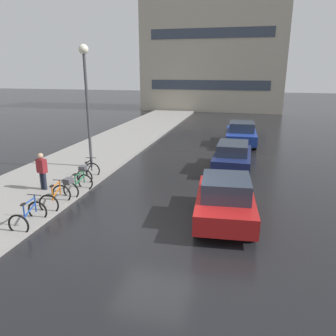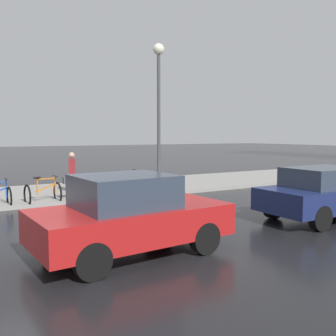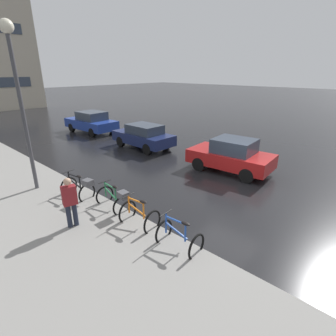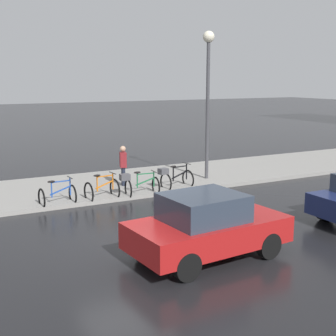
% 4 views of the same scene
% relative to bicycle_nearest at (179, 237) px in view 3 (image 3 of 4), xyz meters
% --- Properties ---
extents(ground_plane, '(140.00, 140.00, 0.00)m').
position_rel_bicycle_nearest_xyz_m(ground_plane, '(3.92, 0.85, -0.39)').
color(ground_plane, black).
extents(bicycle_nearest, '(0.78, 1.17, 0.98)m').
position_rel_bicycle_nearest_xyz_m(bicycle_nearest, '(0.00, 0.00, 0.00)').
color(bicycle_nearest, black).
rests_on(bicycle_nearest, ground).
extents(bicycle_second, '(0.85, 1.13, 0.98)m').
position_rel_bicycle_nearest_xyz_m(bicycle_second, '(0.00, 1.56, 0.02)').
color(bicycle_second, black).
rests_on(bicycle_second, ground).
extents(bicycle_third, '(0.78, 1.41, 0.96)m').
position_rel_bicycle_nearest_xyz_m(bicycle_third, '(0.11, 2.89, 0.10)').
color(bicycle_third, black).
rests_on(bicycle_third, ground).
extents(bicycle_farthest, '(0.87, 1.43, 1.01)m').
position_rel_bicycle_nearest_xyz_m(bicycle_farthest, '(-0.23, 4.55, 0.11)').
color(bicycle_farthest, black).
rests_on(bicycle_farthest, ground).
extents(car_red, '(2.16, 3.95, 1.58)m').
position_rel_bicycle_nearest_xyz_m(car_red, '(6.10, 1.98, 0.39)').
color(car_red, '#AD1919').
rests_on(car_red, ground).
extents(car_navy, '(1.81, 3.97, 1.46)m').
position_rel_bicycle_nearest_xyz_m(car_navy, '(6.04, 7.94, 0.36)').
color(car_navy, navy).
rests_on(car_navy, ground).
extents(car_blue, '(2.11, 4.46, 1.59)m').
position_rel_bicycle_nearest_xyz_m(car_blue, '(6.30, 14.10, 0.40)').
color(car_blue, navy).
rests_on(car_blue, ground).
extents(pedestrian, '(0.45, 0.34, 1.69)m').
position_rel_bicycle_nearest_xyz_m(pedestrian, '(-1.41, 2.95, 0.56)').
color(pedestrian, '#1E2333').
rests_on(pedestrian, ground).
extents(streetlamp, '(0.46, 0.46, 6.07)m').
position_rel_bicycle_nearest_xyz_m(streetlamp, '(-1.01, 6.51, 3.85)').
color(streetlamp, '#424247').
rests_on(streetlamp, ground).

